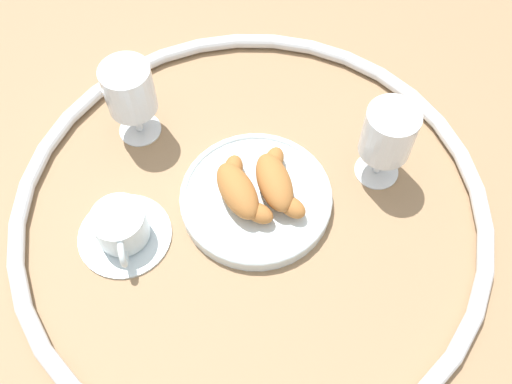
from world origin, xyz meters
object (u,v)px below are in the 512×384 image
(pastry_plate, at_px, (256,198))
(coffee_cup_near, at_px, (122,229))
(juice_glass_right, at_px, (130,91))
(croissant_large, at_px, (240,191))
(croissant_small, at_px, (276,182))
(juice_glass_left, at_px, (388,135))
(sugar_packet, at_px, (397,127))

(pastry_plate, bearing_deg, coffee_cup_near, -77.67)
(pastry_plate, bearing_deg, juice_glass_right, -130.52)
(croissant_large, height_order, croissant_small, same)
(pastry_plate, height_order, croissant_small, croissant_small)
(pastry_plate, bearing_deg, croissant_small, 100.65)
(juice_glass_left, relative_size, sugar_packet, 2.80)
(coffee_cup_near, bearing_deg, juice_glass_left, 102.07)
(coffee_cup_near, xyz_separation_m, juice_glass_left, (-0.08, 0.39, 0.07))
(croissant_small, height_order, juice_glass_left, juice_glass_left)
(croissant_large, bearing_deg, juice_glass_left, 101.50)
(pastry_plate, xyz_separation_m, juice_glass_right, (-0.15, -0.18, 0.08))
(juice_glass_right, bearing_deg, croissant_small, 54.90)
(coffee_cup_near, relative_size, juice_glass_right, 0.97)
(juice_glass_left, bearing_deg, juice_glass_right, -106.79)
(juice_glass_left, height_order, sugar_packet, juice_glass_left)
(croissant_large, xyz_separation_m, sugar_packet, (-0.12, 0.26, -0.04))
(croissant_large, relative_size, coffee_cup_near, 0.94)
(pastry_plate, height_order, croissant_large, croissant_large)
(juice_glass_left, bearing_deg, pastry_plate, -78.20)
(croissant_small, bearing_deg, pastry_plate, -79.35)
(croissant_large, height_order, juice_glass_right, juice_glass_right)
(croissant_small, height_order, sugar_packet, croissant_small)
(croissant_small, bearing_deg, juice_glass_right, -125.10)
(pastry_plate, xyz_separation_m, croissant_large, (0.00, -0.02, 0.03))
(coffee_cup_near, distance_m, juice_glass_left, 0.40)
(pastry_plate, relative_size, juice_glass_left, 1.62)
(croissant_small, relative_size, sugar_packet, 2.68)
(croissant_large, bearing_deg, juice_glass_right, -135.42)
(juice_glass_right, bearing_deg, juice_glass_left, 73.21)
(juice_glass_left, height_order, juice_glass_right, same)
(sugar_packet, bearing_deg, pastry_plate, -21.47)
(pastry_plate, xyz_separation_m, coffee_cup_near, (0.04, -0.19, 0.01))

